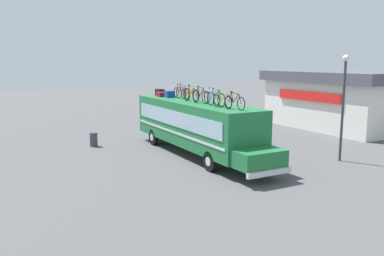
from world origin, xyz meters
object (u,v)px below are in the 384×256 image
object	(u,v)px
rooftop_bicycle_1	(180,92)
rooftop_bicycle_6	(212,97)
bus	(196,124)
rooftop_bicycle_3	(191,94)
rooftop_bicycle_7	(216,99)
rooftop_bicycle_2	(182,93)
rooftop_bicycle_5	(200,96)
street_lamp	(344,95)
luggage_bag_3	(169,94)
rooftop_bicycle_8	(222,101)
rooftop_bicycle_4	(191,95)
rooftop_bicycle_9	(235,102)
luggage_bag_1	(160,92)
luggage_bag_2	(162,94)
trash_bin	(94,140)

from	to	relation	value
rooftop_bicycle_1	rooftop_bicycle_6	xyz separation A→B (m)	(4.15, -0.14, 0.01)
bus	rooftop_bicycle_6	distance (m)	2.26
rooftop_bicycle_3	rooftop_bicycle_6	bearing A→B (deg)	-2.59
bus	rooftop_bicycle_7	world-z (taller)	rooftop_bicycle_7
rooftop_bicycle_2	rooftop_bicycle_3	size ratio (longest dim) A/B	1.03
rooftop_bicycle_5	street_lamp	size ratio (longest dim) A/B	0.30
luggage_bag_3	rooftop_bicycle_8	world-z (taller)	rooftop_bicycle_8
rooftop_bicycle_4	luggage_bag_3	bearing A→B (deg)	177.55
bus	rooftop_bicycle_9	world-z (taller)	rooftop_bicycle_9
luggage_bag_1	rooftop_bicycle_6	world-z (taller)	rooftop_bicycle_6
luggage_bag_2	rooftop_bicycle_8	distance (m)	7.36
rooftop_bicycle_5	rooftop_bicycle_9	world-z (taller)	rooftop_bicycle_5
luggage_bag_3	luggage_bag_2	bearing A→B (deg)	-165.31
luggage_bag_2	rooftop_bicycle_6	size ratio (longest dim) A/B	0.36
rooftop_bicycle_1	rooftop_bicycle_9	xyz separation A→B (m)	(6.63, -0.36, 0.00)
rooftop_bicycle_2	trash_bin	xyz separation A→B (m)	(-3.18, -4.78, -3.04)
rooftop_bicycle_1	trash_bin	xyz separation A→B (m)	(-2.41, -4.99, -3.01)
rooftop_bicycle_3	street_lamp	distance (m)	8.56
rooftop_bicycle_4	rooftop_bicycle_8	distance (m)	3.36
rooftop_bicycle_8	trash_bin	size ratio (longest dim) A/B	1.92
luggage_bag_1	rooftop_bicycle_9	size ratio (longest dim) A/B	0.44
rooftop_bicycle_2	rooftop_bicycle_3	bearing A→B (deg)	12.83
trash_bin	street_lamp	bearing A→B (deg)	47.13
rooftop_bicycle_8	rooftop_bicycle_9	world-z (taller)	rooftop_bicycle_9
rooftop_bicycle_1	rooftop_bicycle_9	size ratio (longest dim) A/B	1.02
luggage_bag_3	rooftop_bicycle_5	distance (m)	4.04
luggage_bag_3	rooftop_bicycle_7	size ratio (longest dim) A/B	0.31
rooftop_bicycle_1	street_lamp	size ratio (longest dim) A/B	0.30
rooftop_bicycle_7	rooftop_bicycle_9	size ratio (longest dim) A/B	1.03
luggage_bag_2	rooftop_bicycle_3	world-z (taller)	rooftop_bicycle_3
bus	luggage_bag_3	size ratio (longest dim) A/B	22.63
rooftop_bicycle_4	rooftop_bicycle_3	bearing A→B (deg)	151.08
luggage_bag_3	rooftop_bicycle_9	bearing A→B (deg)	0.37
rooftop_bicycle_9	rooftop_bicycle_1	bearing A→B (deg)	176.87
rooftop_bicycle_6	trash_bin	bearing A→B (deg)	-143.55
rooftop_bicycle_5	rooftop_bicycle_9	xyz separation A→B (m)	(3.27, 0.05, -0.03)
luggage_bag_1	rooftop_bicycle_4	world-z (taller)	rooftop_bicycle_4
rooftop_bicycle_4	trash_bin	size ratio (longest dim) A/B	2.02
rooftop_bicycle_3	rooftop_bicycle_5	bearing A→B (deg)	-12.21
bus	rooftop_bicycle_4	xyz separation A→B (m)	(-0.09, -0.25, 1.67)
rooftop_bicycle_7	luggage_bag_2	bearing A→B (deg)	-178.50
luggage_bag_2	rooftop_bicycle_4	distance (m)	4.00
rooftop_bicycle_5	rooftop_bicycle_7	xyz separation A→B (m)	(1.68, -0.04, -0.00)
street_lamp	rooftop_bicycle_7	bearing A→B (deg)	-112.73
rooftop_bicycle_2	rooftop_bicycle_1	bearing A→B (deg)	164.71
rooftop_bicycle_5	rooftop_bicycle_7	size ratio (longest dim) A/B	0.98
bus	rooftop_bicycle_8	xyz separation A→B (m)	(3.28, -0.31, 1.64)
rooftop_bicycle_8	trash_bin	world-z (taller)	rooftop_bicycle_8
rooftop_bicycle_3	rooftop_bicycle_2	bearing A→B (deg)	-167.17
rooftop_bicycle_8	trash_bin	bearing A→B (deg)	-152.18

